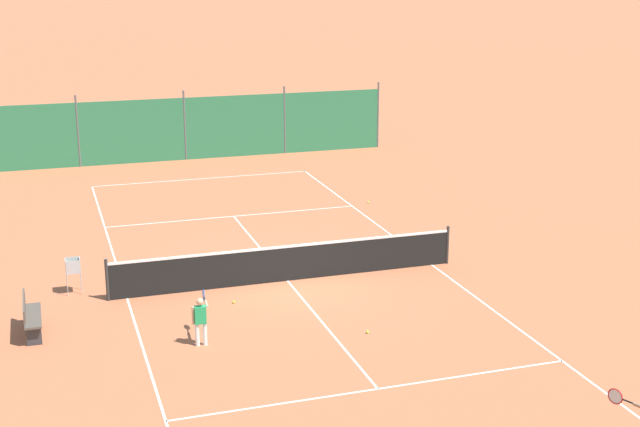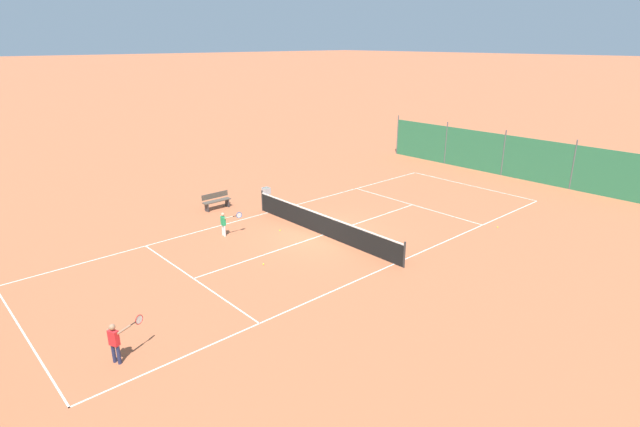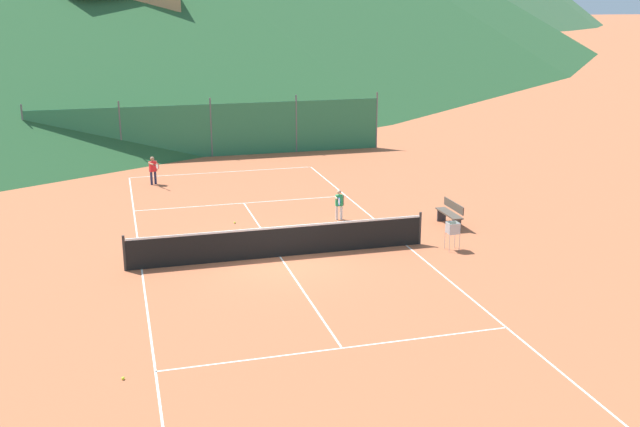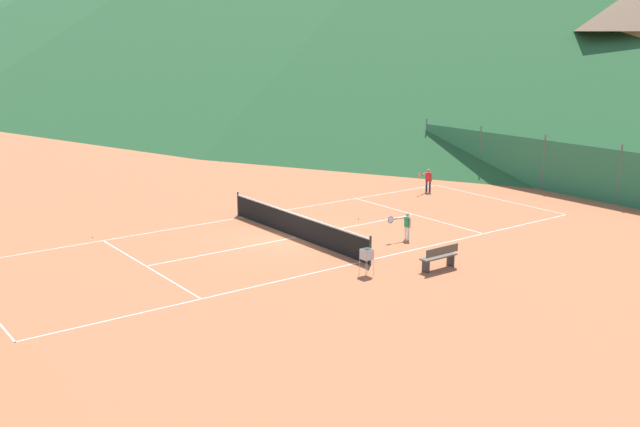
# 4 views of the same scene
# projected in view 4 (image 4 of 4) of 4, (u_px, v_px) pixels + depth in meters

# --- Properties ---
(ground_plane) EXTENTS (600.00, 600.00, 0.00)m
(ground_plane) POSITION_uv_depth(u_px,v_px,m) (296.00, 237.00, 29.84)
(ground_plane) COLOR #B7603D
(court_line_markings) EXTENTS (8.25, 23.85, 0.01)m
(court_line_markings) POSITION_uv_depth(u_px,v_px,m) (296.00, 237.00, 29.84)
(court_line_markings) COLOR white
(court_line_markings) RESTS_ON ground
(tennis_net) EXTENTS (9.18, 0.08, 1.06)m
(tennis_net) POSITION_uv_depth(u_px,v_px,m) (296.00, 225.00, 29.72)
(tennis_net) COLOR #2D2D2D
(tennis_net) RESTS_ON ground
(windscreen_fence_far) EXTENTS (17.28, 0.08, 2.90)m
(windscreen_fence_far) POSITION_uv_depth(u_px,v_px,m) (543.00, 165.00, 38.49)
(windscreen_fence_far) COLOR #2D754C
(windscreen_fence_far) RESTS_ON ground
(player_far_baseline) EXTENTS (0.41, 0.92, 1.08)m
(player_far_baseline) POSITION_uv_depth(u_px,v_px,m) (406.00, 224.00, 29.34)
(player_far_baseline) COLOR white
(player_far_baseline) RESTS_ON ground
(player_near_baseline) EXTENTS (0.40, 1.03, 1.19)m
(player_near_baseline) POSITION_uv_depth(u_px,v_px,m) (428.00, 179.00, 38.09)
(player_near_baseline) COLOR #23284C
(player_near_baseline) RESTS_ON ground
(tennis_ball_service_box) EXTENTS (0.07, 0.07, 0.07)m
(tennis_ball_service_box) POSITION_uv_depth(u_px,v_px,m) (93.00, 237.00, 29.75)
(tennis_ball_service_box) COLOR #CCE033
(tennis_ball_service_box) RESTS_ON ground
(tennis_ball_near_corner) EXTENTS (0.07, 0.07, 0.07)m
(tennis_ball_near_corner) POSITION_uv_depth(u_px,v_px,m) (358.00, 219.00, 32.64)
(tennis_ball_near_corner) COLOR #CCE033
(tennis_ball_near_corner) RESTS_ON ground
(tennis_ball_by_net_left) EXTENTS (0.07, 0.07, 0.07)m
(tennis_ball_by_net_left) POSITION_uv_depth(u_px,v_px,m) (345.00, 241.00, 29.18)
(tennis_ball_by_net_left) COLOR #CCE033
(tennis_ball_by_net_left) RESTS_ON ground
(ball_hopper) EXTENTS (0.36, 0.36, 0.89)m
(ball_hopper) POSITION_uv_depth(u_px,v_px,m) (367.00, 256.00, 25.07)
(ball_hopper) COLOR #B7B7BC
(ball_hopper) RESTS_ON ground
(courtside_bench) EXTENTS (0.36, 1.50, 0.84)m
(courtside_bench) POSITION_uv_depth(u_px,v_px,m) (440.00, 257.00, 25.70)
(courtside_bench) COLOR #51473D
(courtside_bench) RESTS_ON ground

